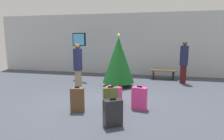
% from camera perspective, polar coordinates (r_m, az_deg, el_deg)
% --- Properties ---
extents(ground_plane, '(16.00, 16.00, 0.00)m').
position_cam_1_polar(ground_plane, '(6.50, -1.89, -8.86)').
color(ground_plane, '#424754').
extents(back_wall, '(16.00, 0.20, 3.38)m').
position_cam_1_polar(back_wall, '(10.99, 4.73, 7.54)').
color(back_wall, '#B7BCC1').
rests_on(back_wall, ground_plane).
extents(holiday_tree, '(1.33, 1.33, 2.21)m').
position_cam_1_polar(holiday_tree, '(8.12, 1.91, 3.03)').
color(holiday_tree, '#4C3319').
rests_on(holiday_tree, ground_plane).
extents(flight_info_kiosk, '(0.83, 0.50, 2.28)m').
position_cam_1_polar(flight_info_kiosk, '(9.68, -9.63, 6.67)').
color(flight_info_kiosk, '#333338').
rests_on(flight_info_kiosk, ground_plane).
extents(waiting_bench, '(1.27, 0.44, 0.48)m').
position_cam_1_polar(waiting_bench, '(10.00, 14.84, -0.64)').
color(waiting_bench, brown).
rests_on(waiting_bench, ground_plane).
extents(traveller_0, '(0.37, 0.37, 1.82)m').
position_cam_1_polar(traveller_0, '(7.70, -9.99, 1.25)').
color(traveller_0, gray).
rests_on(traveller_0, ground_plane).
extents(traveller_1, '(0.45, 0.45, 1.90)m').
position_cam_1_polar(traveller_1, '(9.26, 20.34, 2.42)').
color(traveller_1, '#4C1419').
rests_on(traveller_1, ground_plane).
extents(suitcase_0, '(0.40, 0.29, 0.71)m').
position_cam_1_polar(suitcase_0, '(5.55, -10.14, -8.57)').
color(suitcase_0, brown).
rests_on(suitcase_0, ground_plane).
extents(suitcase_1, '(0.45, 0.32, 0.74)m').
position_cam_1_polar(suitcase_1, '(5.41, -0.45, -8.75)').
color(suitcase_1, '#59602D').
rests_on(suitcase_1, ground_plane).
extents(suitcase_2, '(0.48, 0.42, 0.67)m').
position_cam_1_polar(suitcase_2, '(4.61, 0.23, -12.49)').
color(suitcase_2, '#232326').
rests_on(suitcase_2, ground_plane).
extents(suitcase_3, '(0.54, 0.43, 0.60)m').
position_cam_1_polar(suitcase_3, '(6.05, 0.43, -7.49)').
color(suitcase_3, '#E5388C').
rests_on(suitcase_3, ground_plane).
extents(suitcase_4, '(0.45, 0.27, 0.69)m').
position_cam_1_polar(suitcase_4, '(5.68, 8.03, -8.22)').
color(suitcase_4, '#E5388C').
rests_on(suitcase_4, ground_plane).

